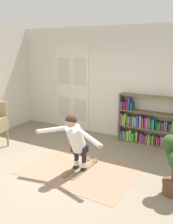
% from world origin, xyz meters
% --- Properties ---
extents(ground_plane, '(7.20, 7.20, 0.00)m').
position_xyz_m(ground_plane, '(0.00, 0.00, 0.00)').
color(ground_plane, '#7B6D5C').
extents(back_wall, '(6.00, 0.10, 2.90)m').
position_xyz_m(back_wall, '(0.00, 2.60, 1.45)').
color(back_wall, silver).
rests_on(back_wall, ground).
extents(double_door, '(1.22, 0.05, 2.45)m').
position_xyz_m(double_door, '(-1.30, 2.54, 1.23)').
color(double_door, silver).
rests_on(double_door, ground).
extents(rug, '(2.17, 1.63, 0.01)m').
position_xyz_m(rug, '(0.29, 0.36, 0.00)').
color(rug, '#8B6953').
rests_on(rug, ground).
extents(bookshelf, '(1.71, 0.30, 1.22)m').
position_xyz_m(bookshelf, '(1.09, 2.39, 0.48)').
color(bookshelf, brown).
rests_on(bookshelf, ground).
extents(skis_pair, '(0.31, 0.93, 0.07)m').
position_xyz_m(skis_pair, '(0.29, 0.39, 0.02)').
color(skis_pair, brown).
rests_on(skis_pair, rug).
extents(person_skier, '(1.46, 0.62, 1.13)m').
position_xyz_m(person_skier, '(0.28, 0.20, 0.71)').
color(person_skier, white).
rests_on(person_skier, skis_pair).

